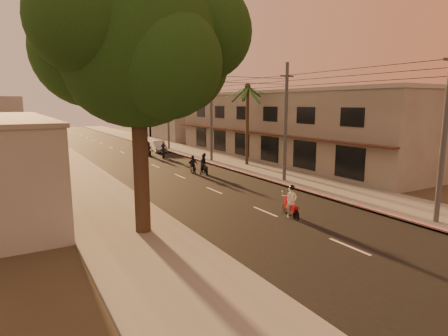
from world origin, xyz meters
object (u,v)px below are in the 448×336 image
(scooter_red, at_px, (291,203))
(scooter_mid_a, at_px, (204,165))
(scooter_far_a, at_px, (149,150))
(scooter_far_b, at_px, (163,151))
(scooter_far_c, at_px, (134,144))
(broadleaf_tree, at_px, (144,46))
(palm_tree, at_px, (248,91))
(scooter_mid_b, at_px, (193,165))
(parked_car, at_px, (159,146))

(scooter_red, relative_size, scooter_mid_a, 0.95)
(scooter_red, height_order, scooter_far_a, scooter_red)
(scooter_far_b, bearing_deg, scooter_far_c, 116.34)
(scooter_far_b, bearing_deg, broadleaf_tree, -88.61)
(palm_tree, bearing_deg, scooter_far_c, 107.57)
(broadleaf_tree, xyz_separation_m, scooter_red, (7.23, -1.62, -7.69))
(scooter_red, height_order, scooter_far_c, scooter_red)
(scooter_red, xyz_separation_m, scooter_mid_a, (1.61, 13.37, 0.05))
(scooter_red, relative_size, scooter_far_c, 1.07)
(broadleaf_tree, xyz_separation_m, scooter_mid_b, (8.12, 12.50, -7.75))
(scooter_mid_a, xyz_separation_m, parked_car, (1.95, 16.41, -0.15))
(scooter_mid_b, bearing_deg, scooter_far_c, 98.27)
(scooter_mid_a, height_order, scooter_far_c, scooter_mid_a)
(scooter_far_a, distance_m, scooter_far_c, 7.06)
(broadleaf_tree, distance_m, scooter_far_a, 27.51)
(scooter_mid_a, relative_size, scooter_far_c, 1.13)
(broadleaf_tree, xyz_separation_m, palm_tree, (14.61, 13.86, -1.33))
(scooter_red, bearing_deg, scooter_mid_a, 96.68)
(scooter_mid_a, bearing_deg, scooter_far_a, 101.29)
(scooter_mid_a, distance_m, scooter_far_b, 10.90)
(scooter_mid_b, relative_size, parked_car, 0.37)
(scooter_far_a, height_order, parked_car, scooter_far_a)
(scooter_mid_a, bearing_deg, scooter_red, -87.52)
(scooter_far_b, bearing_deg, scooter_mid_b, -72.83)
(scooter_mid_a, relative_size, scooter_far_b, 1.10)
(scooter_mid_a, distance_m, scooter_mid_b, 1.05)
(broadleaf_tree, distance_m, scooter_red, 10.68)
(scooter_far_a, distance_m, parked_car, 3.94)
(scooter_far_a, xyz_separation_m, scooter_far_b, (0.88, -2.40, 0.02))
(scooter_red, xyz_separation_m, scooter_far_b, (2.05, 24.26, -0.00))
(scooter_mid_a, xyz_separation_m, scooter_far_c, (-0.00, 20.34, -0.10))
(scooter_mid_b, relative_size, scooter_far_a, 0.94)
(parked_car, bearing_deg, scooter_far_b, -95.13)
(broadleaf_tree, xyz_separation_m, parked_car, (10.79, 28.16, -7.79))
(broadleaf_tree, height_order, scooter_far_b, broadleaf_tree)
(scooter_mid_b, height_order, scooter_far_a, scooter_far_a)
(scooter_red, bearing_deg, scooter_far_c, 100.83)
(scooter_red, bearing_deg, scooter_far_a, 101.06)
(scooter_far_a, bearing_deg, scooter_far_b, -67.47)
(broadleaf_tree, xyz_separation_m, scooter_far_c, (8.84, 32.09, -7.75))
(scooter_mid_a, xyz_separation_m, scooter_mid_b, (-0.72, 0.76, -0.11))
(palm_tree, bearing_deg, scooter_far_b, 121.27)
(palm_tree, distance_m, scooter_far_a, 14.30)
(scooter_far_c, bearing_deg, palm_tree, -67.04)
(broadleaf_tree, relative_size, scooter_mid_b, 7.47)
(scooter_red, distance_m, parked_car, 29.99)
(scooter_mid_b, bearing_deg, scooter_mid_a, -35.94)
(scooter_mid_a, bearing_deg, scooter_far_c, 99.37)
(broadleaf_tree, height_order, scooter_red, broadleaf_tree)
(scooter_mid_a, height_order, scooter_far_b, scooter_mid_a)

